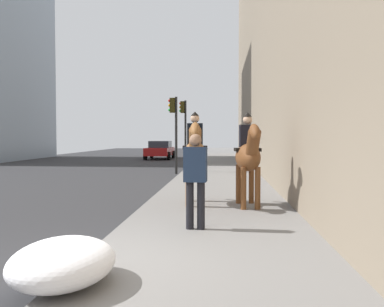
{
  "coord_description": "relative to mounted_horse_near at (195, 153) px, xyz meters",
  "views": [
    {
      "loc": [
        -5.47,
        -1.91,
        1.77
      ],
      "look_at": [
        4.0,
        -1.25,
        1.4
      ],
      "focal_mm": 40.13,
      "sensor_mm": 36.0,
      "label": 1
    }
  ],
  "objects": [
    {
      "name": "sidewalk_slab",
      "position": [
        -4.95,
        -0.53,
        -1.31
      ],
      "size": [
        120.0,
        3.56,
        0.12
      ],
      "primitive_type": "cube",
      "color": "slate",
      "rests_on": "ground"
    },
    {
      "name": "mounted_horse_near",
      "position": [
        0.0,
        0.0,
        0.0
      ],
      "size": [
        2.15,
        0.66,
        2.27
      ],
      "rotation": [
        0.0,
        0.0,
        3.21
      ],
      "color": "brown",
      "rests_on": "sidewalk_slab"
    },
    {
      "name": "mounted_horse_far",
      "position": [
        -0.29,
        -1.27,
        -0.04
      ],
      "size": [
        2.15,
        0.69,
        2.23
      ],
      "rotation": [
        0.0,
        0.0,
        3.23
      ],
      "color": "brown",
      "rests_on": "sidewalk_slab"
    },
    {
      "name": "pedestrian_greeting",
      "position": [
        -2.83,
        -0.19,
        -0.28
      ],
      "size": [
        0.29,
        0.42,
        1.7
      ],
      "rotation": [
        0.0,
        0.0,
        -0.08
      ],
      "color": "black",
      "rests_on": "sidewalk_slab"
    },
    {
      "name": "car_near_lane",
      "position": [
        23.31,
        4.25,
        -0.63
      ],
      "size": [
        4.28,
        2.09,
        1.44
      ],
      "rotation": [
        0.0,
        0.0,
        3.12
      ],
      "color": "maroon",
      "rests_on": "ground"
    },
    {
      "name": "traffic_light_near_curb",
      "position": [
        9.85,
        1.6,
        1.09
      ],
      "size": [
        0.2,
        0.44,
        3.66
      ],
      "color": "black",
      "rests_on": "ground"
    },
    {
      "name": "traffic_light_far_curb",
      "position": [
        15.38,
        1.63,
        1.27
      ],
      "size": [
        0.2,
        0.44,
        3.96
      ],
      "color": "black",
      "rests_on": "ground"
    },
    {
      "name": "snow_pile_near",
      "position": [
        -5.83,
        1.1,
        -1.0
      ],
      "size": [
        1.48,
        1.14,
        0.51
      ],
      "primitive_type": "ellipsoid",
      "color": "white",
      "rests_on": "sidewalk_slab"
    }
  ]
}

